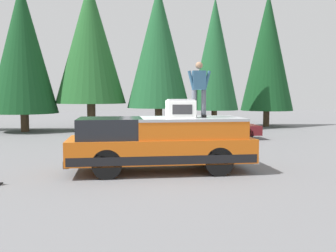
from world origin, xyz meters
The scene contains 10 objects.
ground_plane centered at (0.00, 0.00, 0.00)m, with size 90.00×90.00×0.00m, color slate.
pickup_truck centered at (0.05, -0.01, 0.87)m, with size 2.01×5.54×1.65m.
compressor_unit centered at (-0.10, -0.60, 1.93)m, with size 0.65×0.84×0.56m.
person_on_truck_bed centered at (0.06, -1.19, 2.55)m, with size 0.29×0.72×1.69m.
parked_car_maroon centered at (8.05, -4.11, 0.58)m, with size 1.64×4.10×1.16m.
conifer_far_left centered at (15.68, -9.80, 5.56)m, with size 3.84×3.84×9.93m.
conifer_left centered at (13.56, -5.23, 5.08)m, with size 3.22×3.22×8.84m.
conifer_center_left centered at (13.73, -1.44, 5.52)m, with size 4.16×4.16×9.57m.
conifer_center_right centered at (14.44, 3.03, 5.83)m, with size 4.64×4.64×9.90m.
conifer_right centered at (13.88, 7.20, 5.33)m, with size 4.27×4.27×9.49m.
Camera 1 is at (-11.22, 1.29, 2.32)m, focal length 40.13 mm.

